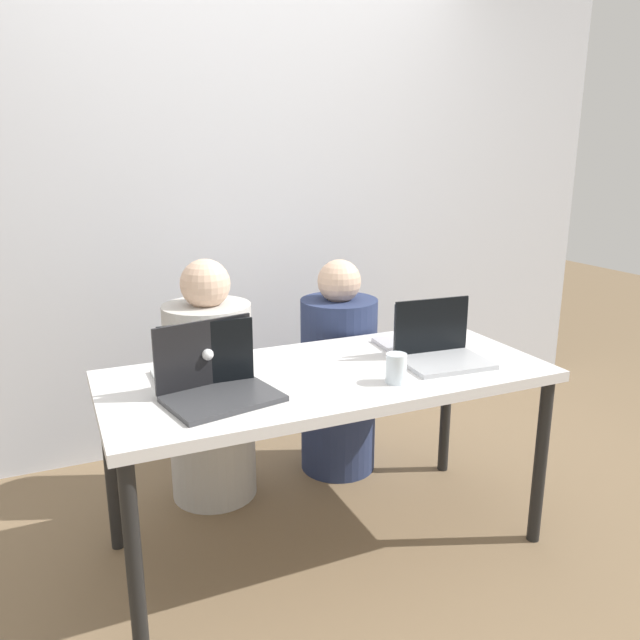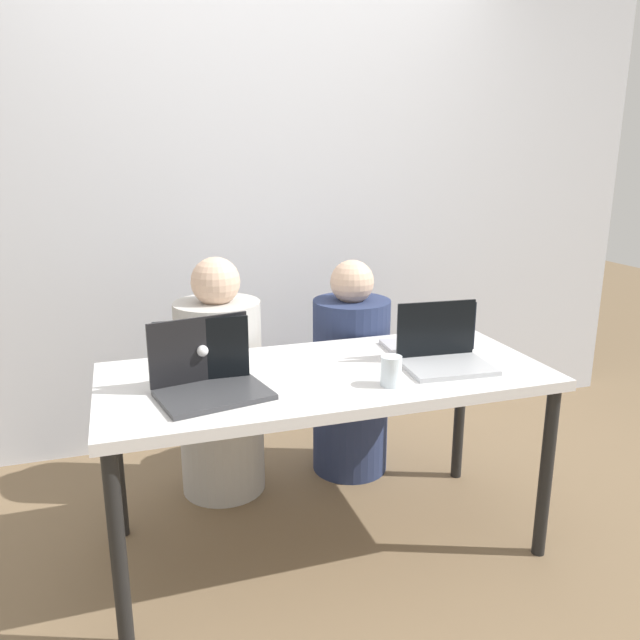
% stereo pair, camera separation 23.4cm
% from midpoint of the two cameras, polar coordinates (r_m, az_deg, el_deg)
% --- Properties ---
extents(ground_plane, '(12.00, 12.00, 0.00)m').
position_cam_midpoint_polar(ground_plane, '(2.67, -1.98, -19.74)').
color(ground_plane, brown).
extents(back_wall, '(4.50, 0.10, 2.64)m').
position_cam_midpoint_polar(back_wall, '(3.29, -9.87, 11.35)').
color(back_wall, silver).
rests_on(back_wall, ground).
extents(desk, '(1.65, 0.74, 0.74)m').
position_cam_midpoint_polar(desk, '(2.35, -2.13, -6.26)').
color(desk, silver).
rests_on(desk, ground).
extents(person_on_left, '(0.44, 0.44, 1.09)m').
position_cam_midpoint_polar(person_on_left, '(2.84, -12.33, -6.72)').
color(person_on_left, '#B6B3AD').
rests_on(person_on_left, ground).
extents(person_on_right, '(0.39, 0.39, 1.05)m').
position_cam_midpoint_polar(person_on_right, '(3.03, -0.52, -5.42)').
color(person_on_right, navy).
rests_on(person_on_right, ground).
extents(laptop_front_left, '(0.40, 0.33, 0.25)m').
position_cam_midpoint_polar(laptop_front_left, '(2.12, -12.63, -5.63)').
color(laptop_front_left, '#38393D').
rests_on(laptop_front_left, desk).
extents(laptop_front_right, '(0.34, 0.29, 0.23)m').
position_cam_midpoint_polar(laptop_front_right, '(2.44, 8.27, -2.68)').
color(laptop_front_right, '#B0B3B7').
rests_on(laptop_front_right, desk).
extents(laptop_back_right, '(0.35, 0.26, 0.21)m').
position_cam_midpoint_polar(laptop_back_right, '(2.61, 6.79, -1.56)').
color(laptop_back_right, '#B2B2BB').
rests_on(laptop_back_right, desk).
extents(laptop_back_left, '(0.33, 0.28, 0.24)m').
position_cam_midpoint_polar(laptop_back_left, '(2.28, -13.62, -4.29)').
color(laptop_back_left, '#B2B6B5').
rests_on(laptop_back_left, desk).
extents(water_glass_right, '(0.07, 0.07, 0.11)m').
position_cam_midpoint_polar(water_glass_right, '(2.21, 3.96, -4.66)').
color(water_glass_right, silver).
rests_on(water_glass_right, desk).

